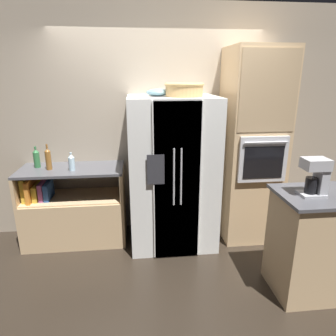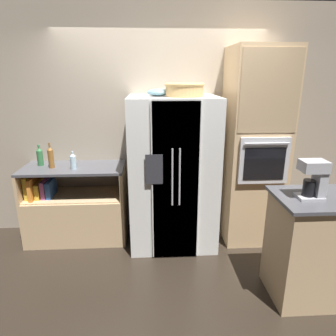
{
  "view_description": "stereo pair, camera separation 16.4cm",
  "coord_description": "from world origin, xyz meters",
  "px_view_note": "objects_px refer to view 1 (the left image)",
  "views": [
    {
      "loc": [
        -0.29,
        -3.31,
        1.99
      ],
      "look_at": [
        0.06,
        -0.07,
        0.97
      ],
      "focal_mm": 32.0,
      "sensor_mm": 36.0,
      "label": 1
    },
    {
      "loc": [
        -0.13,
        -3.33,
        1.99
      ],
      "look_at": [
        0.06,
        -0.07,
        0.97
      ],
      "focal_mm": 32.0,
      "sensor_mm": 36.0,
      "label": 2
    }
  ],
  "objects_px": {
    "refrigerator": "(172,173)",
    "coffee_maker": "(317,175)",
    "wicker_basket": "(184,89)",
    "wall_oven": "(252,147)",
    "bottle_wide": "(48,159)",
    "bottle_tall": "(72,162)",
    "fruit_bowl": "(158,92)",
    "bottle_short": "(37,158)"
  },
  "relations": [
    {
      "from": "bottle_short",
      "to": "coffee_maker",
      "type": "height_order",
      "value": "coffee_maker"
    },
    {
      "from": "wall_oven",
      "to": "wicker_basket",
      "type": "bearing_deg",
      "value": -171.29
    },
    {
      "from": "fruit_bowl",
      "to": "bottle_short",
      "type": "distance_m",
      "value": 1.62
    },
    {
      "from": "bottle_short",
      "to": "coffee_maker",
      "type": "bearing_deg",
      "value": -25.77
    },
    {
      "from": "wall_oven",
      "to": "bottle_wide",
      "type": "height_order",
      "value": "wall_oven"
    },
    {
      "from": "wicker_basket",
      "to": "bottle_short",
      "type": "distance_m",
      "value": 1.89
    },
    {
      "from": "refrigerator",
      "to": "fruit_bowl",
      "type": "height_order",
      "value": "fruit_bowl"
    },
    {
      "from": "wicker_basket",
      "to": "fruit_bowl",
      "type": "xyz_separation_m",
      "value": [
        -0.28,
        0.1,
        -0.04
      ]
    },
    {
      "from": "wall_oven",
      "to": "bottle_tall",
      "type": "height_order",
      "value": "wall_oven"
    },
    {
      "from": "refrigerator",
      "to": "fruit_bowl",
      "type": "xyz_separation_m",
      "value": [
        -0.16,
        0.04,
        0.92
      ]
    },
    {
      "from": "bottle_tall",
      "to": "coffee_maker",
      "type": "height_order",
      "value": "coffee_maker"
    },
    {
      "from": "refrigerator",
      "to": "bottle_tall",
      "type": "xyz_separation_m",
      "value": [
        -1.15,
        0.04,
        0.15
      ]
    },
    {
      "from": "refrigerator",
      "to": "wicker_basket",
      "type": "bearing_deg",
      "value": -28.86
    },
    {
      "from": "bottle_tall",
      "to": "coffee_maker",
      "type": "distance_m",
      "value": 2.51
    },
    {
      "from": "fruit_bowl",
      "to": "bottle_tall",
      "type": "height_order",
      "value": "fruit_bowl"
    },
    {
      "from": "wicker_basket",
      "to": "bottle_tall",
      "type": "bearing_deg",
      "value": 175.47
    },
    {
      "from": "wall_oven",
      "to": "coffee_maker",
      "type": "xyz_separation_m",
      "value": [
        0.12,
        -1.16,
        0.03
      ]
    },
    {
      "from": "wicker_basket",
      "to": "coffee_maker",
      "type": "xyz_separation_m",
      "value": [
        0.98,
        -1.02,
        -0.66
      ]
    },
    {
      "from": "wall_oven",
      "to": "wicker_basket",
      "type": "relative_size",
      "value": 5.41
    },
    {
      "from": "fruit_bowl",
      "to": "bottle_tall",
      "type": "bearing_deg",
      "value": -179.87
    },
    {
      "from": "refrigerator",
      "to": "fruit_bowl",
      "type": "relative_size",
      "value": 6.92
    },
    {
      "from": "refrigerator",
      "to": "bottle_tall",
      "type": "height_order",
      "value": "refrigerator"
    },
    {
      "from": "fruit_bowl",
      "to": "refrigerator",
      "type": "bearing_deg",
      "value": -13.82
    },
    {
      "from": "fruit_bowl",
      "to": "bottle_short",
      "type": "bearing_deg",
      "value": 173.37
    },
    {
      "from": "wall_oven",
      "to": "wicker_basket",
      "type": "height_order",
      "value": "wall_oven"
    },
    {
      "from": "wicker_basket",
      "to": "coffee_maker",
      "type": "bearing_deg",
      "value": -46.32
    },
    {
      "from": "wicker_basket",
      "to": "bottle_short",
      "type": "xyz_separation_m",
      "value": [
        -1.7,
        0.27,
        -0.79
      ]
    },
    {
      "from": "refrigerator",
      "to": "wicker_basket",
      "type": "distance_m",
      "value": 0.97
    },
    {
      "from": "bottle_wide",
      "to": "coffee_maker",
      "type": "distance_m",
      "value": 2.78
    },
    {
      "from": "refrigerator",
      "to": "coffee_maker",
      "type": "height_order",
      "value": "refrigerator"
    },
    {
      "from": "refrigerator",
      "to": "bottle_short",
      "type": "distance_m",
      "value": 1.61
    },
    {
      "from": "wall_oven",
      "to": "bottle_wide",
      "type": "distance_m",
      "value": 2.4
    },
    {
      "from": "bottle_short",
      "to": "bottle_wide",
      "type": "height_order",
      "value": "bottle_wide"
    },
    {
      "from": "refrigerator",
      "to": "coffee_maker",
      "type": "distance_m",
      "value": 1.57
    },
    {
      "from": "wicker_basket",
      "to": "bottle_tall",
      "type": "relative_size",
      "value": 2.0
    },
    {
      "from": "bottle_tall",
      "to": "bottle_short",
      "type": "height_order",
      "value": "bottle_short"
    },
    {
      "from": "wall_oven",
      "to": "coffee_maker",
      "type": "relative_size",
      "value": 6.97
    },
    {
      "from": "refrigerator",
      "to": "wicker_basket",
      "type": "xyz_separation_m",
      "value": [
        0.11,
        -0.06,
        0.96
      ]
    },
    {
      "from": "wall_oven",
      "to": "bottle_tall",
      "type": "xyz_separation_m",
      "value": [
        -2.12,
        -0.03,
        -0.11
      ]
    },
    {
      "from": "wicker_basket",
      "to": "bottle_wide",
      "type": "distance_m",
      "value": 1.73
    },
    {
      "from": "wicker_basket",
      "to": "coffee_maker",
      "type": "height_order",
      "value": "wicker_basket"
    },
    {
      "from": "wall_oven",
      "to": "fruit_bowl",
      "type": "relative_size",
      "value": 9.0
    }
  ]
}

